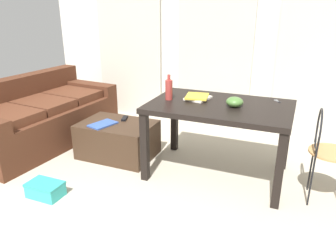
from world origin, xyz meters
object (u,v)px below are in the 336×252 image
at_px(bottle_near, 169,89).
at_px(tv_remote_primary, 125,118).
at_px(shoebox, 45,189).
at_px(magazine, 103,124).
at_px(bowl, 235,102).
at_px(scissors, 278,102).
at_px(wire_chair, 325,145).
at_px(coffee_table, 118,139).
at_px(couch, 40,118).
at_px(book_stack, 198,97).
at_px(craft_table, 220,114).

bearing_deg(bottle_near, tv_remote_primary, 165.39).
distance_m(tv_remote_primary, shoebox, 1.21).
bearing_deg(magazine, bottle_near, 23.78).
bearing_deg(bowl, scissors, 42.08).
bearing_deg(scissors, bottle_near, -161.71).
relative_size(bottle_near, shoebox, 0.80).
bearing_deg(wire_chair, coffee_table, 177.50).
bearing_deg(tv_remote_primary, bottle_near, -32.86).
height_order(couch, bowl, bowl).
height_order(bottle_near, book_stack, bottle_near).
distance_m(book_stack, shoebox, 1.69).
xyz_separation_m(bottle_near, book_stack, (0.26, 0.13, -0.09)).
height_order(coffee_table, magazine, magazine).
distance_m(bottle_near, shoebox, 1.50).
height_order(couch, craft_table, couch).
relative_size(wire_chair, scissors, 8.70).
xyz_separation_m(scissors, shoebox, (-1.83, -1.33, -0.68)).
distance_m(scissors, shoebox, 2.36).
bearing_deg(tv_remote_primary, coffee_table, -114.30).
distance_m(wire_chair, scissors, 0.65).
bearing_deg(couch, scissors, 6.87).
xyz_separation_m(couch, tv_remote_primary, (1.13, 0.16, 0.09)).
height_order(bottle_near, bowl, bottle_near).
height_order(magazine, shoebox, magazine).
distance_m(craft_table, tv_remote_primary, 1.17).
height_order(wire_chair, bowl, wire_chair).
bearing_deg(tv_remote_primary, magazine, -134.48).
distance_m(craft_table, wire_chair, 0.97).
xyz_separation_m(bowl, tv_remote_primary, (-1.28, 0.15, -0.38)).
bearing_deg(wire_chair, bowl, 173.85).
distance_m(wire_chair, shoebox, 2.49).
distance_m(coffee_table, bowl, 1.43).
height_order(tv_remote_primary, shoebox, tv_remote_primary).
relative_size(couch, bowl, 12.29).
relative_size(couch, shoebox, 6.20).
bearing_deg(bowl, bottle_near, -179.20).
distance_m(bowl, shoebox, 1.91).
bearing_deg(shoebox, bowl, 34.27).
bearing_deg(tv_remote_primary, craft_table, -24.50).
relative_size(coffee_table, scissors, 8.50).
xyz_separation_m(wire_chair, scissors, (-0.45, 0.42, 0.22)).
height_order(coffee_table, wire_chair, wire_chair).
height_order(bottle_near, shoebox, bottle_near).
height_order(couch, tv_remote_primary, couch).
bearing_deg(craft_table, book_stack, 160.90).
height_order(craft_table, tv_remote_primary, craft_table).
bearing_deg(scissors, coffee_table, -168.94).
xyz_separation_m(couch, book_stack, (2.01, 0.12, 0.45)).
bearing_deg(bowl, shoebox, -145.73).
xyz_separation_m(bottle_near, scissors, (1.03, 0.34, -0.10)).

